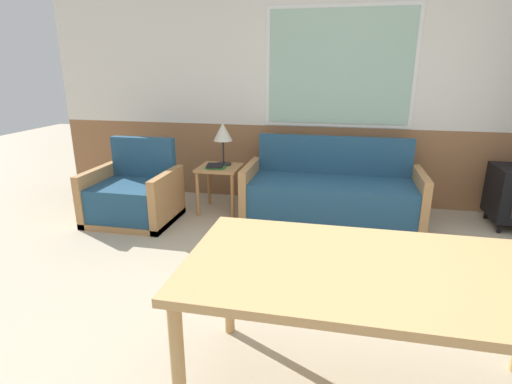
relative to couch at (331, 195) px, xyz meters
name	(u,v)px	position (x,y,z in m)	size (l,w,h in m)	color
ground_plane	(336,339)	(0.12, -2.04, -0.26)	(16.00, 16.00, 0.00)	#B2A58C
wall_back	(348,86)	(0.11, 0.59, 1.10)	(7.20, 0.09, 2.70)	#8E603D
couch	(331,195)	(0.00, 0.00, 0.00)	(1.84, 0.77, 0.84)	#B27F4C
armchair	(134,197)	(-2.04, -0.49, 0.00)	(0.87, 0.72, 0.84)	#B27F4C
side_table	(220,175)	(-1.23, -0.02, 0.16)	(0.45, 0.45, 0.52)	#B27F4C
table_lamp	(223,134)	(-1.21, 0.06, 0.61)	(0.21, 0.21, 0.47)	#262628
book_stack	(215,166)	(-1.25, -0.11, 0.28)	(0.23, 0.17, 0.05)	#2D7F3D
dining_table	(377,281)	(0.27, -2.49, 0.40)	(1.72, 0.89, 0.74)	tan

